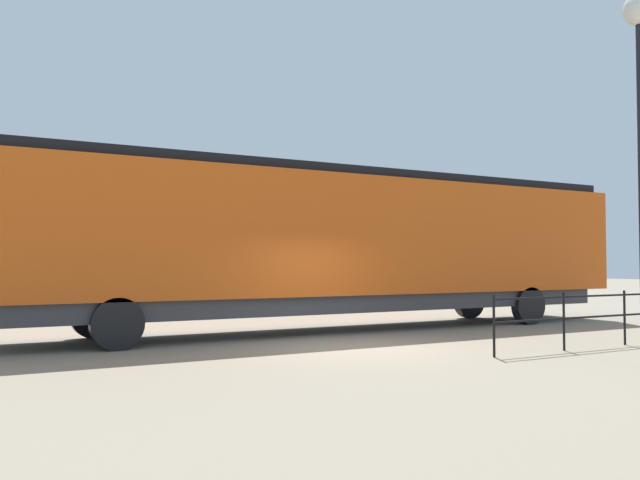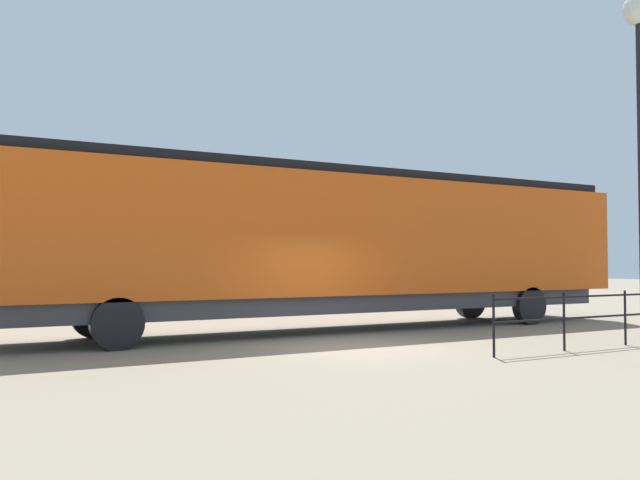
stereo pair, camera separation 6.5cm
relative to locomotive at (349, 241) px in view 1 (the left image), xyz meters
The scene contains 2 objects.
ground_plane 4.61m from the locomotive, 30.01° to the right, with size 120.00×120.00×0.00m, color gray.
locomotive is the anchor object (origin of this frame).
Camera 1 is at (11.84, -7.49, 1.81)m, focal length 36.81 mm.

